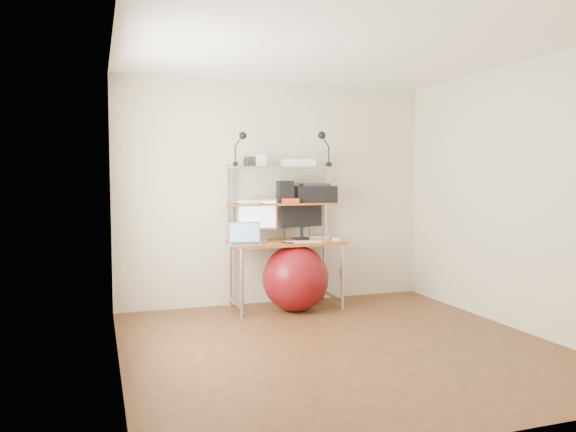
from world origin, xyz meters
The scene contains 20 objects.
room centered at (0.00, 0.00, 1.25)m, with size 3.60×3.60×3.60m.
computer_desk centered at (0.00, 1.50, 0.96)m, with size 1.20×0.60×1.57m.
wall_outlet centered at (0.85, 1.79, 0.30)m, with size 0.08×0.01×0.12m, color silver.
monitor_silver centered at (-0.29, 1.58, 1.00)m, with size 0.44×0.18×0.49m.
monitor_black centered at (0.24, 1.60, 1.01)m, with size 0.53×0.21×0.55m.
laptop centered at (-0.50, 1.30, 0.79)m, with size 0.36×0.31×0.29m.
keyboard centered at (0.15, 1.29, 0.75)m, with size 0.39×0.11×0.01m, color silver.
mouse centered at (0.54, 1.32, 0.75)m, with size 0.09×0.05×0.02m, color silver.
mac_mini centered at (0.42, 1.53, 0.76)m, with size 0.22×0.22×0.04m, color #BBBBC0.
phone centered at (-0.03, 1.28, 0.74)m, with size 0.07×0.13×0.01m, color black.
printer centered at (0.40, 1.60, 1.25)m, with size 0.48×0.35×0.21m.
nas_cube centered at (0.04, 1.59, 1.27)m, with size 0.17×0.17×0.24m, color black.
red_box centered at (0.07, 1.50, 1.18)m, with size 0.19×0.12×0.05m, color red.
scanner centered at (0.19, 1.59, 1.60)m, with size 0.38×0.27×0.09m.
box_white centered at (-0.24, 1.58, 1.61)m, with size 0.11×0.09×0.13m, color silver.
box_grey centered at (-0.35, 1.61, 1.60)m, with size 0.10×0.10×0.10m, color #2B2B2E.
clip_lamp_left centered at (-0.48, 1.51, 1.82)m, with size 0.14×0.08×0.36m.
clip_lamp_right centered at (0.47, 1.52, 1.84)m, with size 0.16×0.09×0.39m.
exercise_ball centered at (0.06, 1.29, 0.36)m, with size 0.71×0.71×0.71m, color maroon.
paper_stack centered at (-0.38, 1.56, 1.16)m, with size 0.39×0.41×0.02m.
Camera 1 is at (-1.94, -4.30, 1.44)m, focal length 35.00 mm.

